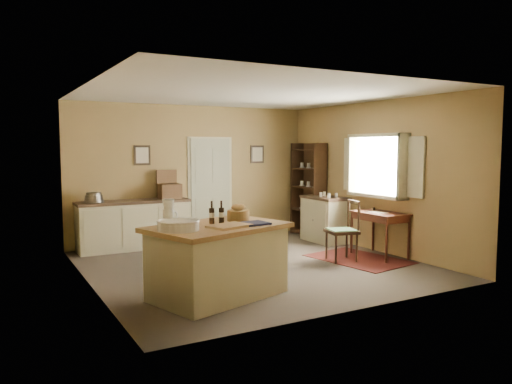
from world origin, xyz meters
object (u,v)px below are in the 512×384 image
work_island (217,259)px  sideboard (134,223)px  writing_desk (380,218)px  desk_chair (342,231)px  shelving_unit (310,190)px  right_cabinet (325,219)px

work_island → sideboard: bearing=74.9°
work_island → writing_desk: work_island is taller
desk_chair → shelving_unit: (0.93, 2.23, 0.49)m
sideboard → writing_desk: (3.50, -2.69, 0.19)m
work_island → right_cabinet: size_ratio=1.94×
desk_chair → right_cabinet: right_cabinet is taller
sideboard → shelving_unit: 3.71m
work_island → shelving_unit: bearing=23.7°
work_island → shelving_unit: size_ratio=0.98×
right_cabinet → shelving_unit: bearing=78.2°
work_island → writing_desk: 3.48m
sideboard → writing_desk: bearing=-37.5°
shelving_unit → sideboard: bearing=173.7°
sideboard → right_cabinet: sideboard is taller
writing_desk → shelving_unit: size_ratio=0.48×
work_island → writing_desk: (3.39, 0.76, 0.19)m
writing_desk → work_island: bearing=-167.5°
sideboard → work_island: bearing=-88.2°
work_island → sideboard: (-0.11, 3.44, -0.00)m
desk_chair → shelving_unit: bearing=80.7°
work_island → sideboard: work_island is taller
writing_desk → right_cabinet: right_cabinet is taller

